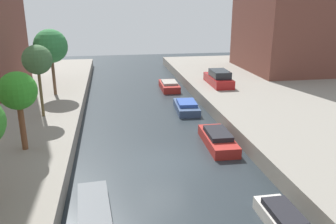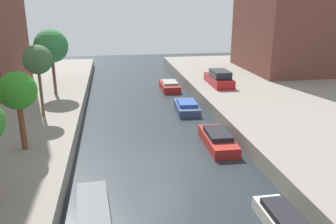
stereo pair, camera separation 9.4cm
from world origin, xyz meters
name	(u,v)px [view 2 (the right image)]	position (x,y,z in m)	size (l,w,h in m)	color
ground_plane	(163,162)	(0.00, 0.00, 0.00)	(84.00, 84.00, 0.00)	#232B30
low_block_right	(291,29)	(18.00, 20.10, 5.66)	(10.00, 11.76, 9.32)	brown
street_tree_3	(18,92)	(-7.44, 0.79, 4.20)	(1.98, 1.98, 4.25)	brown
street_tree_4	(37,60)	(-7.44, 6.53, 4.91)	(1.97, 1.97, 4.94)	brown
street_tree_5	(51,46)	(-7.44, 12.54, 5.11)	(2.78, 2.78, 5.53)	brown
parked_car	(219,79)	(7.56, 13.71, 1.60)	(1.83, 4.83, 1.45)	maroon
moored_boat_left_2	(93,213)	(-3.65, -4.72, 0.22)	(1.65, 4.61, 0.45)	#4C5156
moored_boat_right_2	(285,223)	(3.77, -6.88, 0.35)	(1.24, 3.60, 0.82)	beige
moored_boat_right_3	(218,139)	(3.74, 1.76, 0.40)	(1.70, 4.42, 0.93)	maroon
moored_boat_right_4	(187,107)	(3.37, 9.11, 0.37)	(1.93, 4.01, 0.86)	#33476B
moored_boat_right_5	(170,86)	(3.24, 16.61, 0.39)	(1.76, 4.06, 0.88)	maroon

